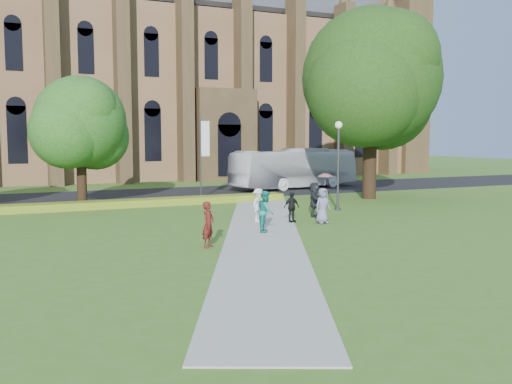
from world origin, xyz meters
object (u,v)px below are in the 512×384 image
streetlamp (338,154)px  large_tree (371,78)px  pedestrian_0 (208,224)px  tour_coach (295,168)px

streetlamp → large_tree: large_tree is taller
streetlamp → large_tree: bearing=39.3°
large_tree → pedestrian_0: (-16.35, -12.08, -7.43)m
tour_coach → pedestrian_0: size_ratio=6.70×
large_tree → tour_coach: large_tree is taller
large_tree → streetlamp: bearing=-140.7°
streetlamp → large_tree: 8.73m
pedestrian_0 → streetlamp: bearing=-8.0°
streetlamp → pedestrian_0: streetlamp is taller
streetlamp → large_tree: (5.50, 4.50, 5.07)m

